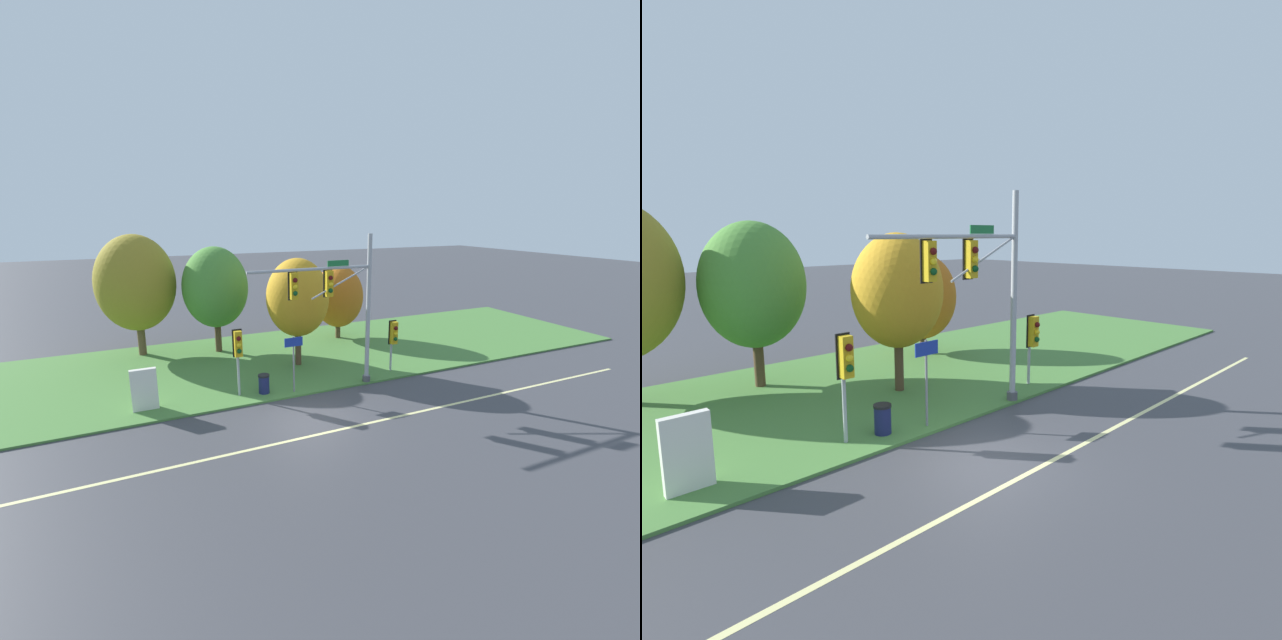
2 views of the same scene
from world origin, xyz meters
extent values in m
plane|color=#3D3D42|center=(0.00, 0.00, 0.00)|extent=(160.00, 160.00, 0.00)
cube|color=beige|center=(0.00, -1.20, 0.00)|extent=(36.00, 0.16, 0.01)
cube|color=#477A38|center=(0.00, 8.25, 0.05)|extent=(48.00, 11.50, 0.10)
cylinder|color=#9EA0A5|center=(4.32, 2.73, 3.88)|extent=(0.22, 0.22, 7.56)
cylinder|color=#4C4C51|center=(4.32, 2.73, 0.25)|extent=(0.40, 0.40, 0.30)
cylinder|color=#9EA0A5|center=(1.25, 2.73, 6.10)|extent=(6.13, 0.14, 0.14)
cylinder|color=#9EA0A5|center=(2.78, 2.73, 5.40)|extent=(3.10, 0.08, 1.47)
cube|color=gold|center=(2.14, 2.73, 5.37)|extent=(0.34, 0.28, 1.22)
cube|color=black|center=(2.14, 2.89, 5.37)|extent=(0.46, 0.04, 1.34)
sphere|color=#4C0C0C|center=(2.14, 2.55, 5.67)|extent=(0.22, 0.22, 0.22)
sphere|color=yellow|center=(2.14, 2.55, 5.37)|extent=(0.22, 0.22, 0.22)
sphere|color=#0C4219|center=(2.14, 2.55, 5.07)|extent=(0.22, 0.22, 0.22)
cube|color=gold|center=(0.36, 2.73, 5.37)|extent=(0.34, 0.28, 1.22)
cube|color=black|center=(0.36, 2.89, 5.37)|extent=(0.46, 0.04, 1.34)
sphere|color=#4C0C0C|center=(0.36, 2.55, 5.67)|extent=(0.22, 0.22, 0.22)
sphere|color=yellow|center=(0.36, 2.55, 5.37)|extent=(0.22, 0.22, 0.22)
sphere|color=#0C4219|center=(0.36, 2.55, 5.07)|extent=(0.22, 0.22, 0.22)
cube|color=#196B33|center=(2.58, 2.68, 6.32)|extent=(1.10, 0.04, 0.28)
cylinder|color=#9EA0A5|center=(-2.16, 3.68, 1.69)|extent=(0.12, 0.12, 3.19)
cube|color=gold|center=(-2.16, 3.48, 2.73)|extent=(0.34, 0.28, 1.22)
cube|color=black|center=(-2.16, 3.64, 2.73)|extent=(0.46, 0.04, 1.34)
sphere|color=#4C0C0C|center=(-2.16, 3.30, 3.03)|extent=(0.22, 0.22, 0.22)
sphere|color=yellow|center=(-2.16, 3.30, 2.73)|extent=(0.22, 0.22, 0.22)
sphere|color=#0C4219|center=(-2.16, 3.30, 2.43)|extent=(0.22, 0.22, 0.22)
cylinder|color=#9EA0A5|center=(6.35, 3.57, 1.48)|extent=(0.12, 0.12, 2.77)
cube|color=gold|center=(6.35, 3.37, 2.31)|extent=(0.34, 0.28, 1.22)
cube|color=black|center=(6.35, 3.53, 2.31)|extent=(0.46, 0.04, 1.34)
sphere|color=#4C0C0C|center=(6.35, 3.19, 2.61)|extent=(0.22, 0.22, 0.22)
sphere|color=yellow|center=(6.35, 3.19, 2.31)|extent=(0.22, 0.22, 0.22)
sphere|color=#0C4219|center=(6.35, 3.19, 2.01)|extent=(0.22, 0.22, 0.22)
cylinder|color=slate|center=(0.39, 2.98, 1.51)|extent=(0.08, 0.08, 2.81)
cube|color=#193399|center=(0.39, 2.95, 2.64)|extent=(0.92, 0.03, 0.44)
cylinder|color=#4C3823|center=(-1.68, 10.95, 1.60)|extent=(0.40, 0.40, 3.00)
ellipsoid|color=#478433|center=(-1.68, 10.95, 4.20)|extent=(3.98, 3.98, 4.98)
cylinder|color=#4C3823|center=(2.03, 6.58, 1.58)|extent=(0.35, 0.35, 2.96)
ellipsoid|color=#C68C1E|center=(2.03, 6.58, 4.03)|extent=(3.52, 3.52, 4.40)
cylinder|color=#4C3823|center=(6.59, 10.60, 1.10)|extent=(0.34, 0.34, 2.01)
ellipsoid|color=#B76019|center=(6.59, 10.60, 3.05)|extent=(3.44, 3.44, 4.30)
cube|color=silver|center=(-6.33, 3.83, 1.05)|extent=(1.10, 0.24, 1.90)
cube|color=#4C4C51|center=(-6.73, 3.83, 0.15)|extent=(0.10, 0.20, 0.10)
cube|color=#4C4C51|center=(-5.93, 3.83, 0.15)|extent=(0.10, 0.20, 0.10)
cylinder|color=#191E4C|center=(-0.99, 3.44, 0.53)|extent=(0.52, 0.52, 0.85)
cylinder|color=black|center=(-0.99, 3.44, 0.99)|extent=(0.56, 0.56, 0.08)
camera|label=1|loc=(-6.46, -15.33, 8.55)|focal=24.00mm
camera|label=2|loc=(-9.41, -8.69, 6.18)|focal=28.00mm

